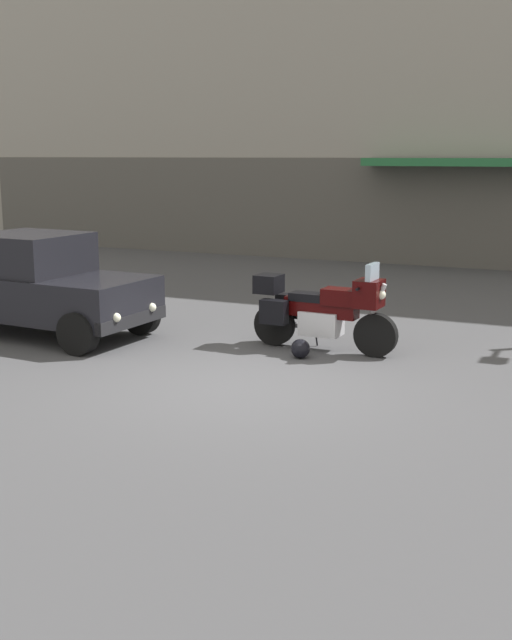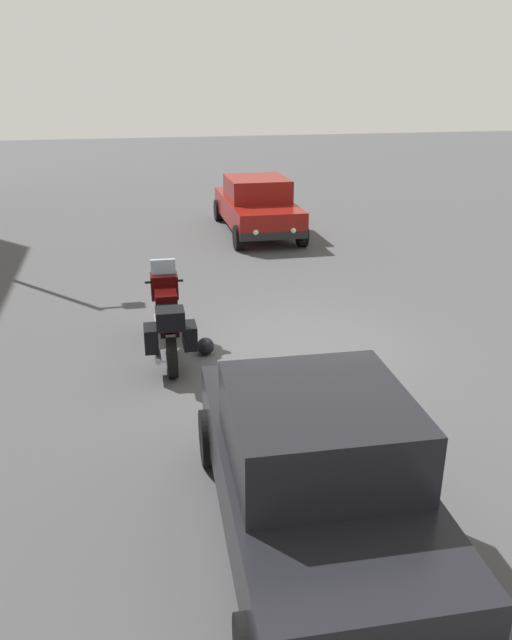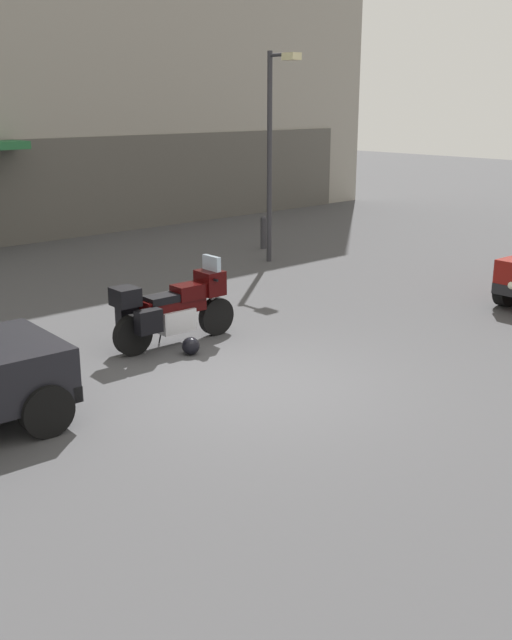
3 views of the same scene
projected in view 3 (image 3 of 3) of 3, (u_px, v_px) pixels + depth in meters
The scene contains 5 objects.
ground_plane at pixel (252, 385), 10.35m from camera, with size 80.00×80.00×0.00m, color #424244.
motorcycle at pixel (173, 308), 11.87m from camera, with size 2.26×0.77×1.36m.
helmet at pixel (191, 346), 11.54m from camera, with size 0.28×0.28×0.28m, color black.
streetlamp_curbside at pixel (274, 138), 17.38m from camera, with size 0.28×0.94×4.88m.
bollard_curbside at pixel (263, 231), 19.74m from camera, with size 0.16×0.16×0.88m.
Camera 3 is at (-6.47, -7.19, 3.79)m, focal length 41.83 mm.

